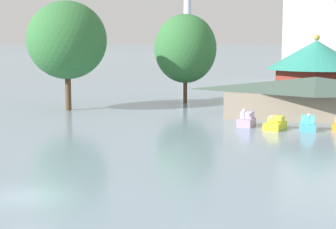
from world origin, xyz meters
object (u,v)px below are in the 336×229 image
Objects in this scene: pedal_boat_lavender at (246,120)px; green_roof_pavilion at (316,72)px; pedal_boat_cyan at (308,124)px; pedal_boat_yellow at (275,124)px; shoreline_tree_tall_left at (67,40)px; boathouse at (315,96)px; shoreline_tree_mid at (185,49)px.

pedal_boat_lavender is 0.21× the size of green_roof_pavilion.
pedal_boat_lavender reaches higher than pedal_boat_cyan.
pedal_boat_yellow is 3.00m from pedal_boat_cyan.
pedal_boat_cyan is at bearing -90.64° from green_roof_pavilion.
boathouse is at bearing 2.89° from shoreline_tree_tall_left.
pedal_boat_lavender is at bearing -129.66° from boathouse.
green_roof_pavilion is 17.62m from shoreline_tree_mid.
pedal_boat_lavender is 0.19× the size of shoreline_tree_tall_left.
pedal_boat_yellow is 16.83m from green_roof_pavilion.
green_roof_pavilion is (-0.22, 7.24, 2.29)m from boathouse.
green_roof_pavilion is 0.91× the size of shoreline_tree_tall_left.
pedal_boat_yellow is (2.92, -1.12, -0.09)m from pedal_boat_lavender.
shoreline_tree_tall_left is (-25.44, 7.29, 7.93)m from pedal_boat_yellow.
shoreline_tree_tall_left reaches higher than pedal_boat_cyan.
shoreline_tree_tall_left is at bearing -133.83° from shoreline_tree_mid.
shoreline_tree_tall_left is at bearing -110.11° from pedal_boat_cyan.
boathouse reaches higher than pedal_boat_yellow.
shoreline_tree_mid is (11.50, 11.98, -1.14)m from shoreline_tree_tall_left.
shoreline_tree_tall_left is at bearing -92.59° from pedal_boat_yellow.
boathouse is at bearing -88.24° from green_roof_pavilion.
pedal_boat_yellow is 1.27× the size of pedal_boat_cyan.
pedal_boat_cyan is at bearing 87.46° from pedal_boat_lavender.
boathouse is (6.32, 7.63, 1.79)m from pedal_boat_lavender.
shoreline_tree_mid is (-11.01, 18.15, 6.70)m from pedal_boat_lavender.
boathouse is at bearing 172.17° from pedal_boat_yellow.
pedal_boat_lavender is at bearing -15.32° from shoreline_tree_tall_left.
pedal_boat_yellow is at bearing -15.99° from shoreline_tree_tall_left.
boathouse is 1.70× the size of shoreline_tree_mid.
shoreline_tree_tall_left is (-22.52, 6.17, 7.84)m from pedal_boat_lavender.
shoreline_tree_tall_left reaches higher than pedal_boat_lavender.
green_roof_pavilion is 1.00× the size of shoreline_tree_mid.
pedal_boat_cyan is at bearing -48.51° from shoreline_tree_mid.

